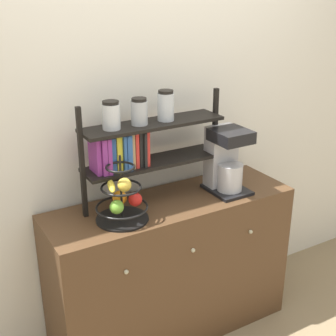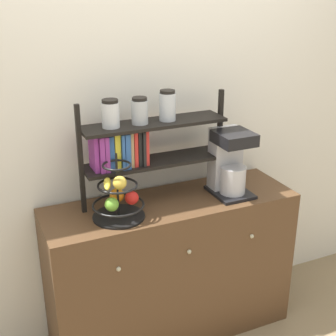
% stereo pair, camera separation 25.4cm
% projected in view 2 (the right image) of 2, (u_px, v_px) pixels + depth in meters
% --- Properties ---
extents(wall_back, '(7.00, 0.05, 2.60)m').
position_uv_depth(wall_back, '(152.00, 119.00, 2.71)').
color(wall_back, silver).
rests_on(wall_back, ground_plane).
extents(sideboard, '(1.45, 0.47, 0.89)m').
position_uv_depth(sideboard, '(171.00, 268.00, 2.80)').
color(sideboard, '#4C331E').
rests_on(sideboard, ground_plane).
extents(coffee_maker, '(0.21, 0.26, 0.38)m').
position_uv_depth(coffee_maker, '(229.00, 162.00, 2.68)').
color(coffee_maker, black).
rests_on(coffee_maker, sideboard).
extents(fruit_stand, '(0.28, 0.28, 0.36)m').
position_uv_depth(fruit_stand, '(118.00, 197.00, 2.41)').
color(fruit_stand, black).
rests_on(fruit_stand, sideboard).
extents(shelf_hutch, '(0.85, 0.20, 0.62)m').
position_uv_depth(shelf_hutch, '(137.00, 139.00, 2.50)').
color(shelf_hutch, black).
rests_on(shelf_hutch, sideboard).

